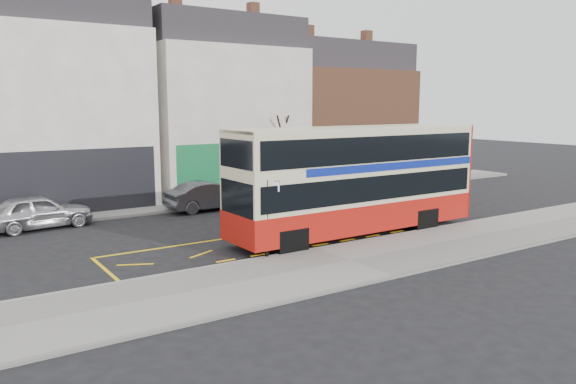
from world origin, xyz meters
TOP-DOWN VIEW (x-y plane):
  - ground at (0.00, 0.00)m, footprint 120.00×120.00m
  - pavement at (0.00, -2.30)m, footprint 40.00×4.00m
  - kerb at (0.00, -0.38)m, footprint 40.00×0.15m
  - far_pavement at (0.00, 11.00)m, footprint 50.00×3.00m
  - road_markings at (0.00, 1.60)m, footprint 14.00×3.40m
  - terrace_left at (-5.50, 14.99)m, footprint 8.00×8.01m
  - terrace_green_shop at (3.50, 14.99)m, footprint 9.00×8.01m
  - terrace_right at (12.50, 14.99)m, footprint 9.00×8.01m
  - double_decker_bus at (2.95, 0.86)m, footprint 11.05×2.68m
  - bus_stop_post at (-2.03, -0.40)m, footprint 0.65×0.17m
  - car_silver at (-7.68, 9.21)m, footprint 4.58×2.28m
  - car_grey at (0.37, 9.17)m, footprint 4.48×1.70m
  - car_white at (10.54, 8.37)m, footprint 4.62×2.26m
  - street_tree_right at (5.49, 11.49)m, footprint 2.76×2.76m

SIDE VIEW (x-z plane):
  - ground at x=0.00m, z-range 0.00..0.00m
  - road_markings at x=0.00m, z-range 0.00..0.01m
  - pavement at x=0.00m, z-range 0.00..0.15m
  - kerb at x=0.00m, z-range 0.00..0.15m
  - far_pavement at x=0.00m, z-range 0.00..0.15m
  - car_white at x=10.54m, z-range 0.00..1.29m
  - car_grey at x=0.37m, z-range 0.00..1.46m
  - car_silver at x=-7.68m, z-range 0.00..1.50m
  - bus_stop_post at x=-2.03m, z-range 0.44..3.09m
  - double_decker_bus at x=2.95m, z-range 0.11..4.52m
  - street_tree_right at x=5.49m, z-range 1.09..7.06m
  - terrace_right at x=12.50m, z-range -0.58..9.72m
  - terrace_green_shop at x=3.50m, z-range -0.58..10.72m
  - terrace_left at x=-5.50m, z-range -0.58..11.22m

